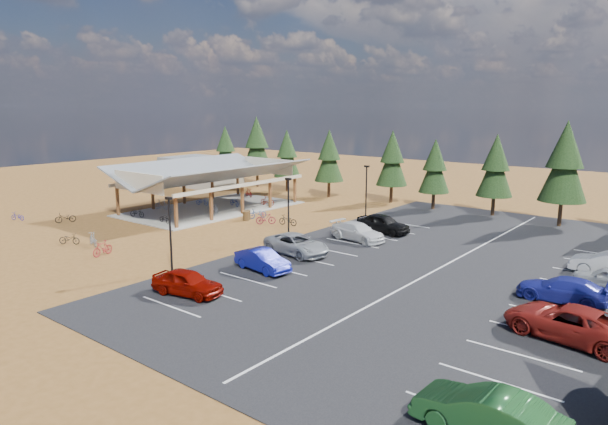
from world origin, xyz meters
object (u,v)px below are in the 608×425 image
at_px(bike_8, 66,217).
at_px(bike_12, 69,239).
at_px(bike_11, 103,248).
at_px(car_8, 608,278).
at_px(outbuilding, 203,171).
at_px(lamp_post_1, 288,204).
at_px(bike_4, 164,219).
at_px(bike_6, 234,202).
at_px(car_2, 297,244).
at_px(bike_10, 18,216).
at_px(trash_bin_0, 246,216).
at_px(car_7, 562,289).
at_px(car_6, 569,322).
at_px(bike_5, 214,208).
at_px(bike_13, 93,239).
at_px(lamp_post_2, 366,187).
at_px(car_4, 383,223).
at_px(bike_7, 267,201).
at_px(bike_3, 249,193).
at_px(bike_0, 137,212).
at_px(bike_1, 162,205).
at_px(bike_15, 266,218).
at_px(car_5, 487,414).
at_px(car_1, 262,260).
at_px(trash_bin_1, 247,215).
at_px(car_0, 187,282).
at_px(bike_2, 202,201).
at_px(car_3, 358,232).
at_px(bike_14, 258,213).
at_px(lamp_post_0, 170,229).
at_px(bike_pavilion, 211,174).
at_px(bike_16, 288,220).

xyz_separation_m(bike_8, bike_12, (8.19, -4.03, -0.04)).
relative_size(bike_11, car_8, 0.47).
relative_size(outbuilding, lamp_post_1, 2.14).
relative_size(bike_4, bike_6, 0.87).
bearing_deg(car_2, bike_10, 112.38).
relative_size(trash_bin_0, car_7, 0.18).
relative_size(car_6, car_8, 1.51).
bearing_deg(bike_5, bike_13, -160.42).
bearing_deg(bike_11, lamp_post_2, 59.99).
bearing_deg(car_4, bike_7, 83.61).
xyz_separation_m(bike_3, bike_4, (4.21, -15.60, -0.09)).
height_order(bike_3, bike_5, bike_3).
height_order(bike_0, bike_3, bike_3).
relative_size(bike_1, bike_8, 0.94).
relative_size(bike_15, car_5, 0.37).
xyz_separation_m(lamp_post_2, bike_4, (-12.94, -14.80, -2.47)).
relative_size(outbuilding, bike_7, 6.10).
bearing_deg(car_1, trash_bin_1, 55.76).
xyz_separation_m(trash_bin_1, car_1, (12.65, -11.44, 0.31)).
xyz_separation_m(bike_3, car_0, (21.35, -26.94, 0.19)).
distance_m(car_0, car_7, 21.48).
bearing_deg(trash_bin_1, bike_2, 167.08).
bearing_deg(bike_4, car_3, -67.21).
relative_size(bike_6, car_3, 0.36).
xyz_separation_m(bike_3, car_3, (21.97, -9.69, 0.16)).
height_order(lamp_post_2, bike_11, lamp_post_2).
relative_size(outbuilding, bike_14, 5.95).
height_order(bike_11, car_7, car_7).
bearing_deg(lamp_post_0, bike_7, 117.64).
distance_m(bike_3, bike_12, 25.55).
xyz_separation_m(bike_7, bike_12, (-1.10, -22.30, -0.19)).
bearing_deg(bike_1, car_8, -105.41).
relative_size(bike_7, car_4, 0.37).
relative_size(bike_2, car_0, 0.36).
bearing_deg(bike_pavilion, car_3, -5.45).
distance_m(lamp_post_2, car_3, 10.35).
bearing_deg(car_8, car_1, -62.14).
xyz_separation_m(bike_6, bike_8, (-6.74, -15.72, -0.09)).
distance_m(bike_7, bike_13, 21.39).
bearing_deg(lamp_post_0, bike_4, 144.58).
bearing_deg(car_6, bike_5, -97.28).
bearing_deg(car_3, bike_12, 140.77).
xyz_separation_m(bike_6, car_2, (17.64, -10.70, 0.22)).
bearing_deg(car_7, bike_0, -92.55).
height_order(bike_11, car_6, car_6).
distance_m(trash_bin_1, bike_12, 16.44).
distance_m(bike_6, bike_16, 11.17).
bearing_deg(bike_3, bike_pavilion, -145.64).
distance_m(bike_13, car_4, 24.04).
xyz_separation_m(bike_16, car_5, (26.42, -20.87, 0.37)).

